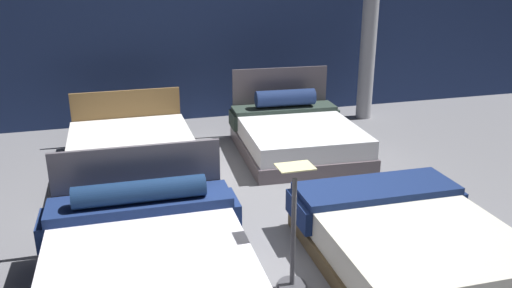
# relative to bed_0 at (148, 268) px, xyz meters

# --- Properties ---
(ground_plane) EXTENTS (18.00, 18.00, 0.02)m
(ground_plane) POSITION_rel_bed_0_xyz_m (1.14, 1.17, -0.29)
(ground_plane) COLOR slate
(showroom_back_wall) EXTENTS (18.00, 0.06, 3.50)m
(showroom_back_wall) POSITION_rel_bed_0_xyz_m (1.14, 4.98, 1.47)
(showroom_back_wall) COLOR navy
(showroom_back_wall) RESTS_ON ground_plane
(bed_0) EXTENTS (1.72, 1.96, 0.99)m
(bed_0) POSITION_rel_bed_0_xyz_m (0.00, 0.00, 0.00)
(bed_0) COLOR #585359
(bed_0) RESTS_ON ground_plane
(bed_1) EXTENTS (1.69, 1.97, 0.48)m
(bed_1) POSITION_rel_bed_0_xyz_m (2.25, -0.07, -0.07)
(bed_1) COLOR brown
(bed_1) RESTS_ON ground_plane
(bed_2) EXTENTS (1.65, 2.12, 0.80)m
(bed_2) POSITION_rel_bed_0_xyz_m (0.04, 2.95, -0.08)
(bed_2) COLOR brown
(bed_2) RESTS_ON ground_plane
(bed_3) EXTENTS (1.71, 2.05, 1.04)m
(bed_3) POSITION_rel_bed_0_xyz_m (2.30, 2.90, -0.03)
(bed_3) COLOR #574D53
(bed_3) RESTS_ON ground_plane
(price_sign) EXTENTS (0.28, 0.24, 1.07)m
(price_sign) POSITION_rel_bed_0_xyz_m (1.14, -0.15, 0.13)
(price_sign) COLOR #3F3F44
(price_sign) RESTS_ON ground_plane
(support_pillar) EXTENTS (0.26, 0.26, 3.50)m
(support_pillar) POSITION_rel_bed_0_xyz_m (4.03, 4.21, 1.47)
(support_pillar) COLOR #99999E
(support_pillar) RESTS_ON ground_plane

